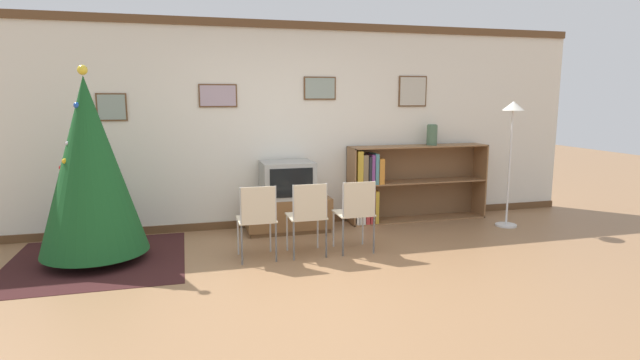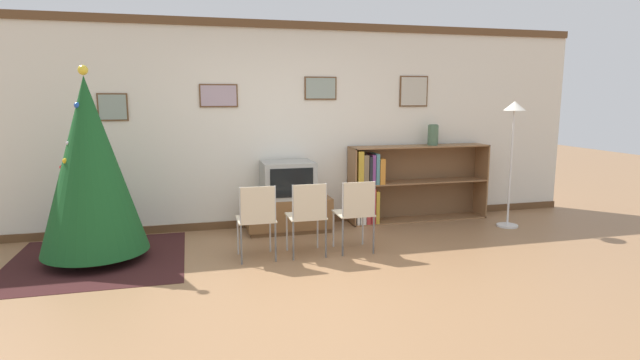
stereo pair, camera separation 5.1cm
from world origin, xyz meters
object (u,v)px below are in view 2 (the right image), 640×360
object	(u,v)px
folding_chair_left	(257,217)
vase	(433,135)
christmas_tree	(90,166)
tv_console	(288,214)
television	(288,180)
folding_chair_right	(356,211)
standing_lamp	(513,131)
folding_chair_center	(308,214)
bookshelf	(395,184)

from	to	relation	value
folding_chair_left	vase	xyz separation A→B (m)	(2.66, 1.23, 0.74)
christmas_tree	folding_chair_left	bearing A→B (deg)	-14.51
tv_console	television	bearing A→B (deg)	-90.00
folding_chair_left	folding_chair_right	size ratio (longest dim) A/B	1.00
television	folding_chair_left	size ratio (longest dim) A/B	0.81
christmas_tree	standing_lamp	bearing A→B (deg)	1.43
tv_console	folding_chair_right	bearing A→B (deg)	-63.68
folding_chair_right	standing_lamp	world-z (taller)	standing_lamp
folding_chair_center	standing_lamp	distance (m)	3.07
folding_chair_center	vase	xyz separation A→B (m)	(2.10, 1.23, 0.74)
christmas_tree	television	bearing A→B (deg)	17.12
television	vase	size ratio (longest dim) A/B	2.27
vase	christmas_tree	bearing A→B (deg)	-169.49
bookshelf	folding_chair_right	bearing A→B (deg)	-129.04
standing_lamp	tv_console	bearing A→B (deg)	169.14
christmas_tree	vase	size ratio (longest dim) A/B	6.97
tv_console	folding_chair_center	distance (m)	1.14
christmas_tree	tv_console	size ratio (longest dim) A/B	1.88
folding_chair_center	bookshelf	world-z (taller)	bookshelf
vase	standing_lamp	xyz separation A→B (m)	(0.80, -0.67, 0.08)
bookshelf	vase	world-z (taller)	vase
standing_lamp	folding_chair_right	bearing A→B (deg)	-166.66
vase	tv_console	bearing A→B (deg)	-176.82
television	standing_lamp	distance (m)	3.02
folding_chair_right	folding_chair_center	bearing A→B (deg)	180.00
television	folding_chair_right	world-z (taller)	television
folding_chair_left	vase	size ratio (longest dim) A/B	2.81
tv_console	folding_chair_right	distance (m)	1.27
folding_chair_right	tv_console	bearing A→B (deg)	116.32
tv_console	television	distance (m)	0.45
tv_console	folding_chair_left	xyz separation A→B (m)	(-0.55, -1.12, 0.25)
vase	standing_lamp	size ratio (longest dim) A/B	0.17
tv_console	folding_chair_center	size ratio (longest dim) A/B	1.32
standing_lamp	folding_chair_left	bearing A→B (deg)	-170.83
christmas_tree	folding_chair_right	xyz separation A→B (m)	(2.77, -0.43, -0.55)
television	bookshelf	bearing A→B (deg)	4.35
tv_console	vase	xyz separation A→B (m)	(2.10, 0.12, 0.99)
folding_chair_center	vase	bearing A→B (deg)	30.36
tv_console	vase	size ratio (longest dim) A/B	3.71
christmas_tree	tv_console	world-z (taller)	christmas_tree
christmas_tree	folding_chair_left	world-z (taller)	christmas_tree
christmas_tree	folding_chair_right	world-z (taller)	christmas_tree
vase	television	bearing A→B (deg)	-176.75
tv_console	folding_chair_right	xyz separation A→B (m)	(0.55, -1.12, 0.25)
christmas_tree	folding_chair_right	distance (m)	2.85
television	folding_chair_left	world-z (taller)	television
bookshelf	tv_console	bearing A→B (deg)	-175.75
folding_chair_center	bookshelf	size ratio (longest dim) A/B	0.41
television	vase	world-z (taller)	vase
tv_console	standing_lamp	size ratio (longest dim) A/B	0.65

